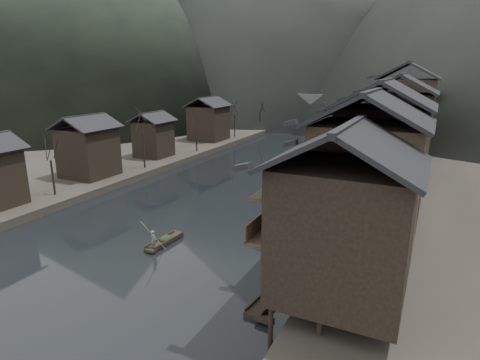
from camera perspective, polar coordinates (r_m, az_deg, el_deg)
The scene contains 12 objects.
water at distance 38.78m, azimuth -9.68°, elevation -7.64°, with size 300.00×300.00×0.00m, color black.
left_bank at distance 89.95m, azimuth -13.14°, elevation 5.89°, with size 40.00×200.00×1.20m, color #2D2823.
stilt_houses at distance 48.69m, azimuth 21.36°, elevation 7.15°, with size 9.00×67.60×16.21m.
left_houses at distance 64.91m, azimuth -14.41°, elevation 6.71°, with size 8.10×53.20×8.73m.
bare_trees at distance 62.16m, azimuth -12.32°, elevation 7.12°, with size 3.93×75.03×7.85m.
moored_sampans at distance 46.86m, azimuth 13.38°, elevation -3.44°, with size 3.43×48.76×0.47m.
midriver_boats at distance 79.78m, azimuth 11.48°, elevation 4.50°, with size 8.61×22.06×0.45m.
stone_bridge at distance 103.40m, azimuth 14.29°, elevation 9.56°, with size 40.00×6.00×9.00m.
hero_sampan at distance 36.88m, azimuth -10.68°, elevation -8.60°, with size 1.22×4.75×0.43m.
cargo_heap at distance 36.83m, azimuth -10.54°, elevation -7.71°, with size 1.04×1.36×0.62m, color black.
boatman at distance 35.22m, azimuth -12.25°, elevation -7.97°, with size 0.63×0.41×1.71m, color slate.
bamboo_pole at distance 34.14m, azimuth -12.24°, elevation -3.96°, with size 0.06×0.06×4.28m, color #8C7A51.
Camera 1 is at (21.22, -28.69, 15.17)m, focal length 30.00 mm.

